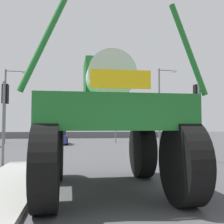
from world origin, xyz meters
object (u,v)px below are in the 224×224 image
at_px(traffic_signal_far_left, 115,117).
at_px(streetlight_far_left, 7,101).
at_px(traffic_signal_far_right, 134,119).
at_px(traffic_signal_near_left, 5,104).
at_px(oversize_sprayer, 107,123).
at_px(traffic_signal_near_right, 197,104).
at_px(sedan_ahead, 57,137).
at_px(streetlight_far_right, 161,101).

distance_m(traffic_signal_far_left, streetlight_far_left, 10.76).
bearing_deg(traffic_signal_far_left, traffic_signal_far_right, 0.09).
xyz_separation_m(traffic_signal_near_left, streetlight_far_left, (-3.34, 14.89, 1.43)).
distance_m(oversize_sprayer, traffic_signal_far_left, 20.73).
height_order(oversize_sprayer, traffic_signal_near_right, oversize_sprayer).
bearing_deg(traffic_signal_far_right, sedan_ahead, -166.43).
bearing_deg(streetlight_far_right, traffic_signal_near_right, -101.88).
height_order(traffic_signal_near_left, streetlight_far_left, streetlight_far_left).
relative_size(oversize_sprayer, sedan_ahead, 1.23).
relative_size(sedan_ahead, traffic_signal_far_right, 1.23).
bearing_deg(traffic_signal_near_right, traffic_signal_near_left, 179.98).
bearing_deg(streetlight_far_left, traffic_signal_near_left, -77.35).
xyz_separation_m(oversize_sprayer, traffic_signal_far_left, (3.52, 20.42, 0.83)).
bearing_deg(streetlight_far_right, oversize_sprayer, -112.59).
relative_size(sedan_ahead, traffic_signal_far_left, 1.17).
distance_m(sedan_ahead, traffic_signal_far_right, 8.15).
distance_m(traffic_signal_near_left, traffic_signal_far_right, 17.96).
relative_size(oversize_sprayer, streetlight_far_left, 0.71).
relative_size(oversize_sprayer, traffic_signal_near_right, 1.35).
bearing_deg(streetlight_far_left, traffic_signal_far_right, 2.25).
relative_size(sedan_ahead, streetlight_far_right, 0.55).
bearing_deg(traffic_signal_far_right, traffic_signal_near_left, -121.07).
bearing_deg(streetlight_far_left, streetlight_far_right, -2.34).
bearing_deg(traffic_signal_far_right, traffic_signal_near_right, -91.68).
height_order(traffic_signal_near_right, streetlight_far_left, streetlight_far_left).
xyz_separation_m(oversize_sprayer, sedan_ahead, (-2.26, 18.55, -1.05)).
xyz_separation_m(traffic_signal_near_right, streetlight_far_left, (-12.16, 14.89, 1.30)).
bearing_deg(traffic_signal_near_right, streetlight_far_right, 78.12).
relative_size(traffic_signal_near_right, traffic_signal_far_left, 1.06).
bearing_deg(streetlight_far_left, sedan_ahead, -15.74).
bearing_deg(traffic_signal_near_right, traffic_signal_far_right, 88.32).
height_order(traffic_signal_near_left, traffic_signal_far_left, traffic_signal_near_left).
xyz_separation_m(traffic_signal_far_right, streetlight_far_right, (2.55, -1.11, 1.80)).
relative_size(traffic_signal_near_left, traffic_signal_far_right, 1.07).
bearing_deg(oversize_sprayer, streetlight_far_left, 19.13).
distance_m(sedan_ahead, traffic_signal_near_left, 13.73).
relative_size(oversize_sprayer, traffic_signal_far_left, 1.44).
height_order(sedan_ahead, streetlight_far_left, streetlight_far_left).
relative_size(traffic_signal_near_left, traffic_signal_far_left, 1.01).
height_order(traffic_signal_near_right, traffic_signal_far_right, traffic_signal_near_right).
distance_m(traffic_signal_far_left, streetlight_far_right, 4.94).
height_order(oversize_sprayer, streetlight_far_right, streetlight_far_right).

